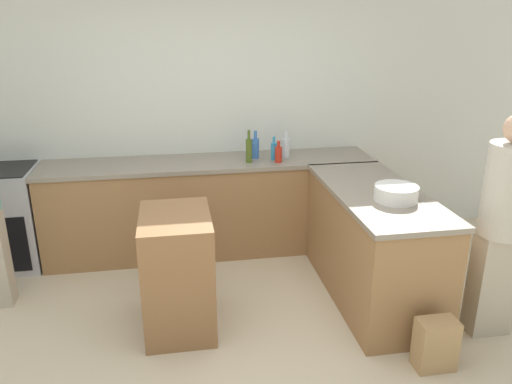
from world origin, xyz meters
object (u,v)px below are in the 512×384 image
at_px(island_table, 178,272).
at_px(paper_bag, 435,344).
at_px(hot_sauce_bottle, 278,154).
at_px(mixing_bowl, 396,193).
at_px(vinegar_bottle_clear, 285,147).
at_px(person_at_peninsula, 503,221).
at_px(water_bottle_blue, 255,147).
at_px(olive_oil_bottle, 249,150).
at_px(dish_soap_bottle, 274,151).

xyz_separation_m(island_table, paper_bag, (1.65, -0.79, -0.27)).
relative_size(island_table, hot_sauce_bottle, 4.38).
bearing_deg(paper_bag, mixing_bowl, 91.80).
distance_m(vinegar_bottle_clear, paper_bag, 2.29).
height_order(vinegar_bottle_clear, person_at_peninsula, person_at_peninsula).
height_order(island_table, water_bottle_blue, water_bottle_blue).
xyz_separation_m(olive_oil_bottle, person_at_peninsula, (1.53, -1.61, -0.16)).
bearing_deg(mixing_bowl, water_bottle_blue, 122.05).
distance_m(island_table, water_bottle_blue, 1.62).
xyz_separation_m(island_table, person_at_peninsula, (2.25, -0.46, 0.44)).
height_order(mixing_bowl, water_bottle_blue, water_bottle_blue).
distance_m(water_bottle_blue, person_at_peninsula, 2.27).
relative_size(water_bottle_blue, hot_sauce_bottle, 1.32).
relative_size(olive_oil_bottle, hot_sauce_bottle, 1.50).
relative_size(island_table, vinegar_bottle_clear, 3.57).
bearing_deg(water_bottle_blue, paper_bag, -67.45).
relative_size(olive_oil_bottle, vinegar_bottle_clear, 1.22).
height_order(vinegar_bottle_clear, paper_bag, vinegar_bottle_clear).
xyz_separation_m(water_bottle_blue, olive_oil_bottle, (-0.08, -0.13, 0.01)).
xyz_separation_m(vinegar_bottle_clear, person_at_peninsula, (1.15, -1.73, -0.14)).
relative_size(mixing_bowl, paper_bag, 0.90).
bearing_deg(mixing_bowl, person_at_peninsula, -33.42).
distance_m(water_bottle_blue, vinegar_bottle_clear, 0.29).
bearing_deg(olive_oil_bottle, paper_bag, -64.03).
relative_size(person_at_peninsula, paper_bag, 4.56).
bearing_deg(olive_oil_bottle, mixing_bowl, -52.58).
distance_m(vinegar_bottle_clear, dish_soap_bottle, 0.15).
distance_m(olive_oil_bottle, person_at_peninsula, 2.22).
bearing_deg(hot_sauce_bottle, island_table, -131.78).
height_order(water_bottle_blue, dish_soap_bottle, water_bottle_blue).
distance_m(island_table, dish_soap_bottle, 1.64).
bearing_deg(paper_bag, dish_soap_bottle, 109.21).
relative_size(mixing_bowl, vinegar_bottle_clear, 1.28).
bearing_deg(paper_bag, olive_oil_bottle, 115.97).
xyz_separation_m(island_table, dish_soap_bottle, (0.96, 1.20, 0.57)).
relative_size(olive_oil_bottle, paper_bag, 0.86).
height_order(dish_soap_bottle, paper_bag, dish_soap_bottle).
bearing_deg(hot_sauce_bottle, mixing_bowl, -60.89).
distance_m(mixing_bowl, person_at_peninsula, 0.74).
relative_size(olive_oil_bottle, dish_soap_bottle, 1.37).
bearing_deg(water_bottle_blue, hot_sauce_bottle, -42.64).
relative_size(olive_oil_bottle, person_at_peninsula, 0.19).
height_order(island_table, person_at_peninsula, person_at_peninsula).
xyz_separation_m(mixing_bowl, person_at_peninsula, (0.61, -0.40, -0.10)).
bearing_deg(vinegar_bottle_clear, mixing_bowl, -67.84).
bearing_deg(person_at_peninsula, water_bottle_blue, 129.81).
height_order(water_bottle_blue, hot_sauce_bottle, water_bottle_blue).
xyz_separation_m(person_at_peninsula, paper_bag, (-0.59, -0.33, -0.71)).
bearing_deg(mixing_bowl, hot_sauce_bottle, 119.11).
height_order(mixing_bowl, olive_oil_bottle, olive_oil_bottle).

